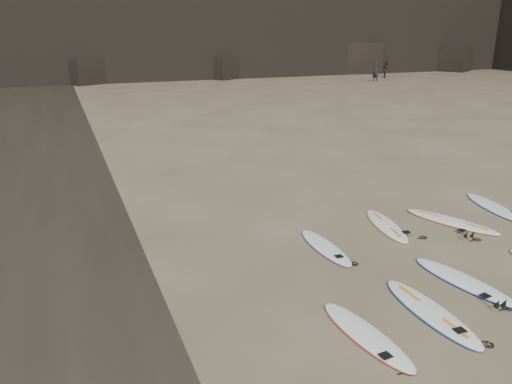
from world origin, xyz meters
TOP-DOWN VIEW (x-y plane):
  - ground at (0.00, 0.00)m, footprint 240.00×240.00m
  - surfboard_0 at (-3.96, -0.78)m, footprint 0.81×2.42m
  - surfboard_1 at (-2.40, -0.60)m, footprint 0.67×2.64m
  - surfboard_2 at (-0.93, 0.13)m, footprint 0.99×2.59m
  - surfboard_5 at (-2.82, 2.73)m, footprint 0.56×2.30m
  - surfboard_6 at (-0.57, 3.36)m, footprint 1.09×2.50m
  - surfboard_7 at (1.29, 2.94)m, footprint 1.62×2.73m
  - surfboard_8 at (3.31, 3.44)m, footprint 1.14×2.61m
  - person_a at (21.59, 36.28)m, footprint 0.70×0.80m
  - person_b at (25.22, 39.59)m, footprint 0.95×1.03m

SIDE VIEW (x-z plane):
  - ground at x=0.00m, z-range 0.00..0.00m
  - surfboard_5 at x=-2.82m, z-range 0.00..0.08m
  - surfboard_0 at x=-3.96m, z-range 0.00..0.09m
  - surfboard_6 at x=-0.57m, z-range 0.00..0.09m
  - surfboard_2 at x=-0.93m, z-range 0.00..0.09m
  - surfboard_8 at x=3.31m, z-range 0.00..0.09m
  - surfboard_1 at x=-2.40m, z-range 0.00..0.09m
  - surfboard_7 at x=1.29m, z-range 0.00..0.10m
  - person_b at x=25.22m, z-range 0.00..1.70m
  - person_a at x=21.59m, z-range 0.00..1.84m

